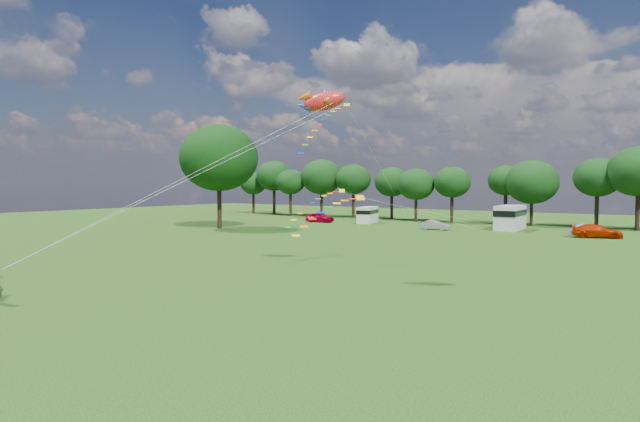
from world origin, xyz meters
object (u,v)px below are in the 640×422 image
Objects in this scene: big_tree at (219,158)px; campervan_b at (368,214)px; car_a at (320,217)px; car_b at (435,225)px; tent_orange at (432,228)px; tent_greyblue at (584,235)px; fish_kite at (320,101)px; car_c at (597,231)px; campervan_c at (510,217)px.

big_tree is 23.19m from campervan_b.
big_tree reaches higher than car_a.
tent_orange is (-1.56, 2.69, -0.57)m from car_b.
car_a is at bearing 74.12° from big_tree.
car_a is at bearing 100.01° from campervan_b.
tent_greyblue is (35.33, 1.42, -0.71)m from car_a.
fish_kite is at bearing -76.80° from tent_orange.
car_b is 0.64× the size of campervan_b.
car_c is 19.60m from tent_orange.
campervan_c reaches higher than car_c.
car_b is at bearing -126.46° from campervan_b.
campervan_b is at bearing -72.56° from car_a.
campervan_c reaches higher than car_b.
campervan_c is at bearing 31.68° from big_tree.
car_b is 9.41m from campervan_c.
campervan_b is (-12.63, 5.08, 0.68)m from car_b.
car_a reaches higher than tent_greyblue.
campervan_b reaches higher than car_b.
fish_kite is at bearing -151.81° from car_a.
car_c reaches higher than car_b.
fish_kite is (19.93, -40.15, 9.62)m from campervan_b.
car_b is at bearing -59.80° from tent_orange.
campervan_c is 9.00m from tent_greyblue.
tent_greyblue is (17.82, 0.87, -0.00)m from tent_orange.
campervan_b is 1.42× the size of tent_greyblue.
tent_greyblue is at bearing -94.83° from car_a.
campervan_b is at bearing 167.80° from tent_orange.
car_c is (41.54, 14.66, -8.30)m from big_tree.
campervan_c is (31.21, 19.26, -7.39)m from big_tree.
car_b is 3.16m from tent_orange.
campervan_b is 11.39m from tent_orange.
fish_kite reaches higher than tent_greyblue.
car_a is at bearing 76.78° from car_b.
campervan_b is 1.78× the size of tent_orange.
fish_kite is at bearing -168.15° from campervan_b.
fish_kite is at bearing 148.22° from car_c.
fish_kite is at bearing -34.51° from big_tree.
car_b is 1.03× the size of fish_kite.
car_b reaches higher than tent_orange.
tent_greyblue is at bearing -84.48° from car_b.
car_a reaches higher than car_c.
car_b is at bearing -167.65° from tent_greyblue.
fish_kite is (-8.96, -38.62, 10.87)m from tent_greyblue.
tent_greyblue is (-1.68, 2.71, -0.70)m from car_c.
campervan_c reaches higher than campervan_b.
car_b is 17.95m from car_c.
campervan_b is at bearing 176.98° from tent_greyblue.
campervan_b reaches higher than tent_greyblue.
big_tree is 3.99× the size of car_b.
fish_kite reaches higher than car_a.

